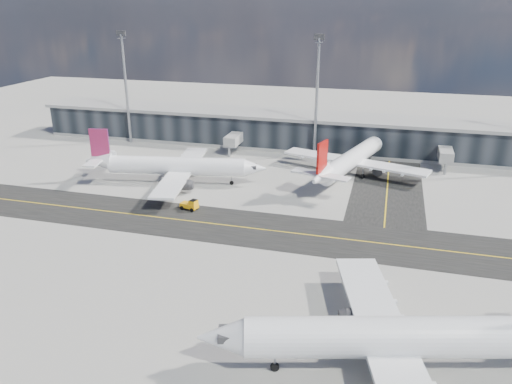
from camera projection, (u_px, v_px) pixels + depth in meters
ground at (266, 241)px, 79.60m from camera, size 300.00×300.00×0.00m
taxiway_lanes at (303, 217)px, 88.30m from camera, size 180.00×63.00×0.03m
terminal_concourse at (319, 133)px, 127.57m from camera, size 152.00×19.80×8.80m
floodlight_masts at (317, 93)px, 117.20m from camera, size 102.50×0.70×28.90m
airliner_af at (174, 166)px, 103.60m from camera, size 38.04×32.60×11.29m
airliner_redtail at (352, 159)px, 107.93m from camera, size 32.45×37.66×11.35m
airliner_near at (406, 338)px, 50.29m from camera, size 41.50×35.72×12.46m
baggage_tug at (191, 205)px, 91.06m from camera, size 3.59×2.40×2.07m
service_van at (333, 160)px, 117.70m from camera, size 2.78×5.02×1.33m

